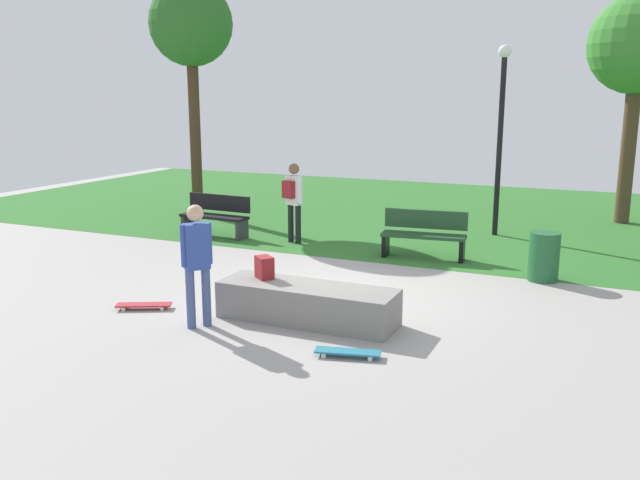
% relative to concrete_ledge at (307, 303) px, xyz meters
% --- Properties ---
extents(ground_plane, '(28.00, 28.00, 0.00)m').
position_rel_concrete_ledge_xyz_m(ground_plane, '(-0.15, 1.24, -0.26)').
color(ground_plane, '#9E9993').
extents(grass_lawn, '(26.60, 11.73, 0.01)m').
position_rel_concrete_ledge_xyz_m(grass_lawn, '(-0.15, 9.37, -0.25)').
color(grass_lawn, '#2D6B28').
rests_on(grass_lawn, ground_plane).
extents(concrete_ledge, '(2.52, 0.77, 0.52)m').
position_rel_concrete_ledge_xyz_m(concrete_ledge, '(0.00, 0.00, 0.00)').
color(concrete_ledge, gray).
rests_on(concrete_ledge, ground_plane).
extents(backpack_on_ledge, '(0.34, 0.33, 0.32)m').
position_rel_concrete_ledge_xyz_m(backpack_on_ledge, '(-0.72, 0.09, 0.42)').
color(backpack_on_ledge, maroon).
rests_on(backpack_on_ledge, concrete_ledge).
extents(skater_performing_trick, '(0.36, 0.38, 1.69)m').
position_rel_concrete_ledge_xyz_m(skater_performing_trick, '(-1.25, -0.81, 0.73)').
color(skater_performing_trick, '#3F5184').
rests_on(skater_performing_trick, ground_plane).
extents(skateboard_by_ledge, '(0.82, 0.39, 0.08)m').
position_rel_concrete_ledge_xyz_m(skateboard_by_ledge, '(1.00, -0.98, -0.19)').
color(skateboard_by_ledge, teal).
rests_on(skateboard_by_ledge, ground_plane).
extents(skateboard_spare, '(0.80, 0.54, 0.08)m').
position_rel_concrete_ledge_xyz_m(skateboard_spare, '(-2.43, -0.51, -0.19)').
color(skateboard_spare, '#A5262D').
rests_on(skateboard_spare, ground_plane).
extents(park_bench_center_lawn, '(1.64, 0.65, 0.91)m').
position_rel_concrete_ledge_xyz_m(park_bench_center_lawn, '(0.47, 4.28, 0.22)').
color(park_bench_center_lawn, '#1E4223').
rests_on(park_bench_center_lawn, ground_plane).
extents(park_bench_far_right, '(1.62, 0.56, 0.91)m').
position_rel_concrete_ledge_xyz_m(park_bench_far_right, '(-4.30, 4.36, 0.22)').
color(park_bench_far_right, black).
rests_on(park_bench_far_right, ground_plane).
extents(tree_broad_elm, '(2.08, 2.08, 5.84)m').
position_rel_concrete_ledge_xyz_m(tree_broad_elm, '(-6.25, 6.50, 4.45)').
color(tree_broad_elm, '#42301E').
rests_on(tree_broad_elm, grass_lawn).
extents(tree_leaning_ash, '(2.30, 2.30, 5.38)m').
position_rel_concrete_ledge_xyz_m(tree_leaning_ash, '(3.94, 9.78, 3.89)').
color(tree_leaning_ash, '#4C3823').
rests_on(tree_leaning_ash, grass_lawn).
extents(lamp_post, '(0.28, 0.28, 4.13)m').
position_rel_concrete_ledge_xyz_m(lamp_post, '(1.35, 7.01, 2.25)').
color(lamp_post, black).
rests_on(lamp_post, ground_plane).
extents(trash_bin, '(0.51, 0.51, 0.84)m').
position_rel_concrete_ledge_xyz_m(trash_bin, '(2.76, 3.53, 0.16)').
color(trash_bin, '#1E592D').
rests_on(trash_bin, ground_plane).
extents(pedestrian_with_backpack, '(0.41, 0.41, 1.69)m').
position_rel_concrete_ledge_xyz_m(pedestrian_with_backpack, '(-2.40, 4.42, 0.75)').
color(pedestrian_with_backpack, black).
rests_on(pedestrian_with_backpack, ground_plane).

